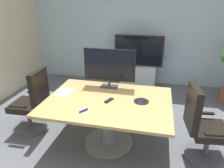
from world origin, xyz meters
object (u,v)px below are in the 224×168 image
Objects in this scene: office_chair_left at (32,106)px; remote_control at (109,100)px; office_chair_right at (202,130)px; wall_display_unit at (138,69)px; conference_table at (108,111)px; conference_phone at (141,100)px; tv_monitor at (109,66)px.

office_chair_left is 1.39m from remote_control.
office_chair_left is at bearing 81.38° from office_chair_right.
wall_display_unit is (-1.15, 2.47, -0.01)m from office_chair_right.
conference_table is 0.20m from remote_control.
conference_phone is at bearing -82.89° from wall_display_unit.
office_chair_left is 6.41× the size of remote_control.
office_chair_right is 1.66m from tv_monitor.
office_chair_right is 4.95× the size of conference_phone.
tv_monitor is at bearing 101.44° from conference_table.
conference_phone is 1.29× the size of remote_control.
office_chair_right is (2.66, -0.10, 0.00)m from office_chair_left.
office_chair_right is at bearing -19.74° from tv_monitor.
remote_control is (-1.31, -0.00, 0.31)m from office_chair_right.
conference_table is at bearing -78.56° from tv_monitor.
office_chair_left and office_chair_right have the same top height.
office_chair_right reaches higher than conference_phone.
wall_display_unit reaches higher than remote_control.
conference_table is at bearing 82.35° from office_chair_right.
conference_table is 1.38× the size of wall_display_unit.
conference_phone is at bearing 78.01° from office_chair_right.
remote_control reaches higher than conference_table.
tv_monitor reaches higher than office_chair_right.
office_chair_right is at bearing 23.06° from remote_control.
tv_monitor is at bearing 125.81° from remote_control.
office_chair_left is 1.00× the size of office_chair_right.
conference_table is at bearing -173.34° from conference_phone.
office_chair_left reaches higher than conference_phone.
tv_monitor is 0.64× the size of wall_display_unit.
wall_display_unit reaches higher than conference_phone.
office_chair_right is 0.92m from conference_phone.
conference_table is 1.34m from office_chair_left.
tv_monitor reaches higher than office_chair_left.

